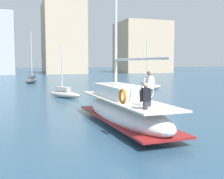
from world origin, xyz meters
TOP-DOWN VIEW (x-y plane):
  - ground_plane at (0.00, 0.00)m, footprint 400.00×400.00m
  - main_sailboat at (-0.47, 0.81)m, footprint 2.71×9.67m
  - moored_sloop_far at (-1.60, 14.08)m, footprint 3.11×3.93m
  - moored_catamaran at (-3.67, 36.26)m, footprint 2.84×5.23m
  - moored_ketch_distant at (9.83, 18.66)m, footprint 4.37×2.12m
  - waterfront_buildings at (-0.41, 79.95)m, footprint 85.66×18.61m

SIDE VIEW (x-z plane):
  - ground_plane at x=0.00m, z-range 0.00..0.00m
  - moored_sloop_far at x=-1.60m, z-range -2.20..3.11m
  - moored_ketch_distant at x=9.83m, z-range -2.71..3.67m
  - moored_catamaran at x=-3.67m, z-range -3.79..4.95m
  - main_sailboat at x=-0.47m, z-range -5.14..6.95m
  - waterfront_buildings at x=-0.41m, z-range -1.15..22.18m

